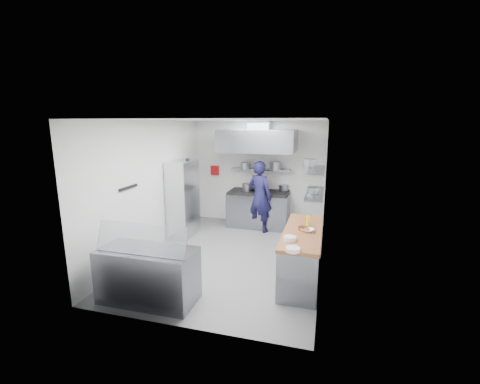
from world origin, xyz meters
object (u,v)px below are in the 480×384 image
(gas_range, at_px, (258,210))
(display_case, at_px, (148,275))
(wire_rack, at_px, (183,199))
(chef, at_px, (260,197))

(gas_range, distance_m, display_case, 4.19)
(wire_rack, xyz_separation_m, display_case, (0.76, -2.92, -0.50))
(chef, xyz_separation_m, display_case, (-0.98, -3.71, -0.49))
(gas_range, relative_size, display_case, 1.07)
(chef, bearing_deg, display_case, 97.05)
(display_case, bearing_deg, chef, 75.20)
(gas_range, bearing_deg, display_case, -101.95)
(gas_range, relative_size, chef, 0.88)
(gas_range, height_order, chef, chef)
(wire_rack, relative_size, display_case, 1.23)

